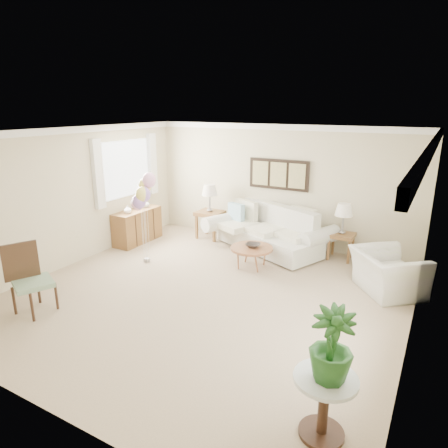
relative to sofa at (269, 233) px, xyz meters
name	(u,v)px	position (x,y,z in m)	size (l,w,h in m)	color
ground_plane	(207,295)	(-0.03, -2.49, -0.37)	(6.00, 6.00, 0.00)	tan
room_shell	(203,196)	(-0.14, -2.39, 1.25)	(6.04, 6.04, 2.60)	beige
wall_art_triptych	(279,174)	(-0.03, 0.48, 1.18)	(1.35, 0.06, 0.65)	black
sofa	(269,233)	(0.00, 0.00, 0.00)	(2.90, 1.80, 0.95)	silver
end_table_left	(210,216)	(-1.51, 0.06, 0.16)	(0.58, 0.53, 0.64)	brown
end_table_right	(342,238)	(1.48, 0.18, 0.08)	(0.49, 0.45, 0.54)	brown
lamp_left	(210,191)	(-1.51, 0.06, 0.74)	(0.36, 0.36, 0.63)	gray
lamp_right	(344,211)	(1.48, 0.18, 0.63)	(0.35, 0.35, 0.61)	gray
coffee_table	(252,249)	(0.10, -1.08, 0.00)	(0.80, 0.80, 0.41)	#8D5D3C
decor_bowl	(253,245)	(0.12, -1.06, 0.07)	(0.27, 0.27, 0.07)	#2E2723
armchair	(387,272)	(2.50, -0.94, -0.03)	(1.06, 0.93, 0.69)	silver
side_table	(325,392)	(2.42, -4.42, 0.11)	(0.59, 0.59, 0.64)	silver
potted_plant	(331,345)	(2.45, -4.44, 0.61)	(0.39, 0.39, 0.69)	#1E531C
accent_chair	(29,277)	(-2.05, -4.20, 0.17)	(0.69, 0.68, 1.05)	gray
credenza	(137,226)	(-2.79, -0.99, 0.00)	(0.46, 1.20, 0.74)	brown
vase_white	(128,209)	(-2.77, -1.28, 0.45)	(0.16, 0.16, 0.17)	white
vase_sage	(146,204)	(-2.77, -0.68, 0.45)	(0.17, 0.17, 0.17)	beige
balloon_cluster	(143,194)	(-1.79, -1.88, 1.02)	(0.46, 0.47, 1.78)	gray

